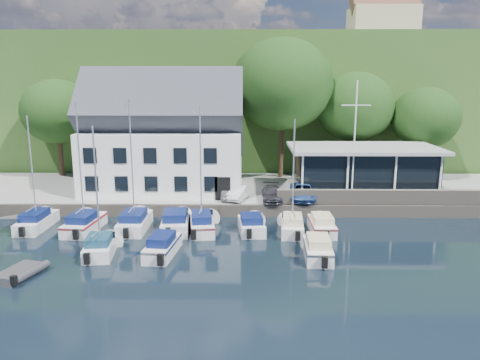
{
  "coord_description": "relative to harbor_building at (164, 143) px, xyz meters",
  "views": [
    {
      "loc": [
        0.39,
        -25.64,
        11.01
      ],
      "look_at": [
        -0.01,
        9.0,
        3.51
      ],
      "focal_mm": 35.0,
      "sensor_mm": 36.0,
      "label": 1
    }
  ],
  "objects": [
    {
      "name": "club_pavilion",
      "position": [
        18.0,
        -0.5,
        -2.3
      ],
      "size": [
        13.2,
        7.2,
        4.1
      ],
      "primitive_type": null,
      "color": "black",
      "rests_on": "quay"
    },
    {
      "name": "harbor_building",
      "position": [
        0.0,
        0.0,
        0.0
      ],
      "size": [
        14.4,
        8.2,
        8.7
      ],
      "primitive_type": null,
      "color": "white",
      "rests_on": "quay"
    },
    {
      "name": "car_blue",
      "position": [
        12.27,
        -3.57,
        -3.64
      ],
      "size": [
        2.07,
        4.33,
        1.43
      ],
      "primitive_type": "imported",
      "rotation": [
        0.0,
        0.0,
        -0.1
      ],
      "color": "#2F508F",
      "rests_on": "quay"
    },
    {
      "name": "seawall",
      "position": [
        19.0,
        -5.1,
        -3.75
      ],
      "size": [
        18.0,
        0.5,
        1.2
      ],
      "primitive_type": "cube",
      "color": "#71685A",
      "rests_on": "quay"
    },
    {
      "name": "boat_r1_3",
      "position": [
        2.25,
        -9.13,
        -4.56
      ],
      "size": [
        2.59,
        6.23,
        1.57
      ],
      "primitive_type": null,
      "rotation": [
        0.0,
        0.0,
        0.08
      ],
      "color": "silver",
      "rests_on": "ground"
    },
    {
      "name": "quay_face",
      "position": [
        7.0,
        -5.5,
        -4.85
      ],
      "size": [
        60.0,
        0.3,
        1.0
      ],
      "primitive_type": "cube",
      "color": "#71685A",
      "rests_on": "ground"
    },
    {
      "name": "flagpole",
      "position": [
        16.41,
        -3.65,
        0.6
      ],
      "size": [
        2.38,
        0.2,
        9.9
      ],
      "primitive_type": null,
      "color": "white",
      "rests_on": "quay"
    },
    {
      "name": "dinghy_1",
      "position": [
        -5.4,
        -17.58,
        -5.0
      ],
      "size": [
        2.58,
        3.41,
        0.71
      ],
      "primitive_type": null,
      "rotation": [
        0.0,
        0.0,
        -0.28
      ],
      "color": "#333337",
      "rests_on": "ground"
    },
    {
      "name": "boat_r1_2",
      "position": [
        -0.85,
        -8.83,
        -0.91
      ],
      "size": [
        2.14,
        6.6,
        8.87
      ],
      "primitive_type": null,
      "rotation": [
        0.0,
        0.0,
        0.01
      ],
      "color": "silver",
      "rests_on": "ground"
    },
    {
      "name": "boat_r2_1",
      "position": [
        -1.84,
        -14.05,
        -1.17
      ],
      "size": [
        2.39,
        5.28,
        8.36
      ],
      "primitive_type": null,
      "rotation": [
        0.0,
        0.0,
        0.11
      ],
      "color": "silver",
      "rests_on": "ground"
    },
    {
      "name": "boat_r2_4",
      "position": [
        11.95,
        -14.33,
        -4.63
      ],
      "size": [
        2.01,
        5.54,
        1.44
      ],
      "primitive_type": null,
      "rotation": [
        0.0,
        0.0,
        -0.04
      ],
      "color": "silver",
      "rests_on": "ground"
    },
    {
      "name": "hillside",
      "position": [
        7.0,
        45.5,
        2.65
      ],
      "size": [
        160.0,
        75.0,
        16.0
      ],
      "primitive_type": "cube",
      "color": "#2B4F1D",
      "rests_on": "ground"
    },
    {
      "name": "tree_4",
      "position": [
        18.64,
        6.25,
        1.03
      ],
      "size": [
        7.88,
        7.88,
        10.77
      ],
      "primitive_type": null,
      "color": "black",
      "rests_on": "quay"
    },
    {
      "name": "ground",
      "position": [
        7.0,
        -16.5,
        -5.35
      ],
      "size": [
        180.0,
        180.0,
        0.0
      ],
      "primitive_type": "plane",
      "color": "black",
      "rests_on": "ground"
    },
    {
      "name": "boat_r1_7",
      "position": [
        13.0,
        -9.35,
        -4.66
      ],
      "size": [
        1.82,
        5.6,
        1.37
      ],
      "primitive_type": null,
      "rotation": [
        0.0,
        0.0,
        0.01
      ],
      "color": "silver",
      "rests_on": "ground"
    },
    {
      "name": "boat_r1_5",
      "position": [
        7.85,
        -9.36,
        -4.67
      ],
      "size": [
        2.39,
        5.19,
        1.36
      ],
      "primitive_type": null,
      "rotation": [
        0.0,
        0.0,
        0.1
      ],
      "color": "silver",
      "rests_on": "ground"
    },
    {
      "name": "farmhouse",
      "position": [
        29.0,
        35.5,
        14.75
      ],
      "size": [
        10.4,
        7.0,
        8.2
      ],
      "primitive_type": null,
      "color": "beige",
      "rests_on": "hillside"
    },
    {
      "name": "boat_r1_6",
      "position": [
        10.83,
        -9.42,
        -1.22
      ],
      "size": [
        2.16,
        5.98,
        8.27
      ],
      "primitive_type": null,
      "rotation": [
        0.0,
        0.0,
        -0.07
      ],
      "color": "silver",
      "rests_on": "ground"
    },
    {
      "name": "boat_r1_4",
      "position": [
        4.19,
        -9.16,
        -0.91
      ],
      "size": [
        2.67,
        6.61,
        8.88
      ],
      "primitive_type": null,
      "rotation": [
        0.0,
        0.0,
        0.14
      ],
      "color": "silver",
      "rests_on": "ground"
    },
    {
      "name": "car_white",
      "position": [
        6.87,
        -3.58,
        -3.76
      ],
      "size": [
        2.32,
        3.77,
        1.17
      ],
      "primitive_type": "imported",
      "rotation": [
        0.0,
        0.0,
        -0.33
      ],
      "color": "silver",
      "rests_on": "quay"
    },
    {
      "name": "car_silver",
      "position": [
        5.83,
        -3.23,
        -3.7
      ],
      "size": [
        2.39,
        4.09,
        1.31
      ],
      "primitive_type": "imported",
      "rotation": [
        0.0,
        0.0,
        0.23
      ],
      "color": "silver",
      "rests_on": "quay"
    },
    {
      "name": "car_dgrey",
      "position": [
        9.65,
        -3.89,
        -3.77
      ],
      "size": [
        1.65,
        4.01,
        1.16
      ],
      "primitive_type": "imported",
      "rotation": [
        0.0,
        0.0,
        -0.01
      ],
      "color": "#2C2C31",
      "rests_on": "quay"
    },
    {
      "name": "gangway",
      "position": [
        -9.5,
        -7.5,
        -5.35
      ],
      "size": [
        1.2,
        6.0,
        1.4
      ],
      "primitive_type": null,
      "color": "silver",
      "rests_on": "ground"
    },
    {
      "name": "tree_1",
      "position": [
        -5.45,
        5.96,
        0.9
      ],
      "size": [
        7.68,
        7.68,
        10.5
      ],
      "primitive_type": null,
      "color": "black",
      "rests_on": "quay"
    },
    {
      "name": "tree_5",
      "position": [
        25.43,
        5.07,
        0.29
      ],
      "size": [
        6.79,
        6.79,
        9.28
      ],
      "primitive_type": null,
      "color": "black",
      "rests_on": "quay"
    },
    {
      "name": "tree_0",
      "position": [
        -12.03,
        6.2,
        0.67
      ],
      "size": [
        7.35,
        7.35,
        10.05
      ],
      "primitive_type": null,
      "color": "black",
      "rests_on": "quay"
    },
    {
      "name": "boat_r2_2",
      "position": [
        2.13,
        -14.0,
        -4.63
      ],
      "size": [
        2.35,
        5.93,
        1.45
      ],
      "primitive_type": null,
      "rotation": [
        0.0,
        0.0,
        -0.12
      ],
      "color": "silver",
      "rests_on": "ground"
    },
    {
      "name": "boat_r1_1",
      "position": [
        -4.51,
        -9.22,
        -0.96
      ],
      "size": [
        2.63,
        6.58,
        8.77
      ],
      "primitive_type": null,
      "rotation": [
        0.0,
        0.0,
        -0.1
      ],
      "color": "silver",
      "rests_on": "ground"
    },
    {
      "name": "quay",
      "position": [
        7.0,
        1.0,
        -4.85
      ],
      "size": [
        60.0,
        13.0,
        1.0
      ],
      "primitive_type": "cube",
      "color": "gray",
      "rests_on": "ground"
    },
    {
      "name": "tree_3",
      "position": [
        11.08,
        5.81,
        2.71
      ],
      "size": [
        10.33,
        10.33,
        14.12
      ],
      "primitive_type": null,
      "color": "black",
      "rests_on": "quay"
    },
    {
      "name": "field_patch",
      "position": [
        15.0,
        53.5,
        10.8
      ],
      "size": [
        50.0,
        30.0,
        0.3
      ],
      "primitive_type": "cube",
      "color": "#5A6331",
      "rests_on": "hillside"
    },
    {
      "name": "boat_r1_0",
      "position": [
        -8.28,
        -8.66,
        -1.07
      ],
      "size": [
        1.92,
        6.48,
        8.56
      ],
      "primitive_type": null,
      "rotation": [
        0.0,
        0.0,
        -0.01
      ],
      "color": "silver",
      "rests_on": "ground"
    }
  ]
}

